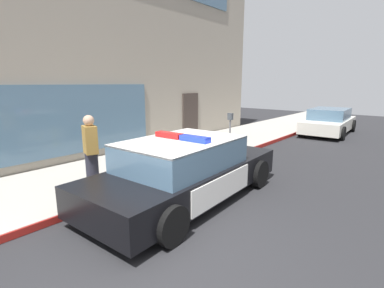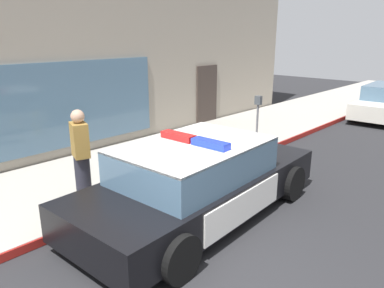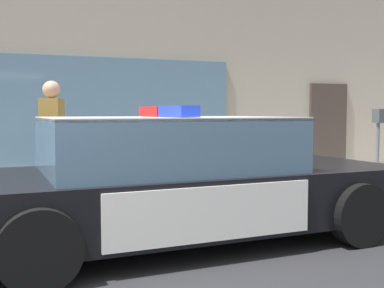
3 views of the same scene
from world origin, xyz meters
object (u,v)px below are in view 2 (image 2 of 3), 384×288
Objects in this scene: fire_hydrant at (152,163)px; pedestrian_on_sidewalk at (81,156)px; police_cruiser at (199,180)px; parking_meter at (258,111)px.

pedestrian_on_sidewalk is at bearing 173.98° from fire_hydrant.
police_cruiser is 2.18m from pedestrian_on_sidewalk.
fire_hydrant is at bearing 75.79° from police_cruiser.
pedestrian_on_sidewalk is at bearing 177.51° from parking_meter.
pedestrian_on_sidewalk is 1.28× the size of parking_meter.
fire_hydrant is 1.63m from pedestrian_on_sidewalk.
fire_hydrant is 0.42× the size of pedestrian_on_sidewalk.
pedestrian_on_sidewalk is (-1.21, 1.79, 0.33)m from police_cruiser.
police_cruiser is 6.94× the size of fire_hydrant.
parking_meter reaches higher than fire_hydrant.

